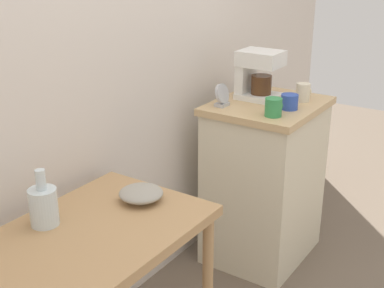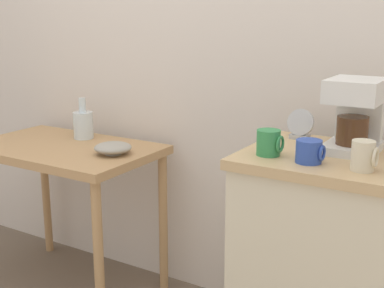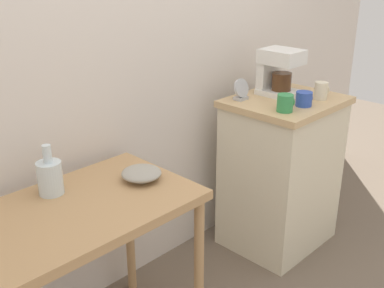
% 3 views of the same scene
% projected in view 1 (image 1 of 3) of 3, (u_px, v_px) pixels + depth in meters
% --- Properties ---
extents(back_wall, '(4.40, 0.10, 2.80)m').
position_uv_depth(back_wall, '(120.00, 15.00, 2.31)').
color(back_wall, silver).
rests_on(back_wall, ground_plane).
extents(wooden_table, '(0.91, 0.57, 0.76)m').
position_uv_depth(wooden_table, '(85.00, 260.00, 1.83)').
color(wooden_table, tan).
rests_on(wooden_table, ground_plane).
extents(kitchen_counter, '(0.62, 0.52, 0.91)m').
position_uv_depth(kitchen_counter, '(264.00, 181.00, 2.93)').
color(kitchen_counter, beige).
rests_on(kitchen_counter, ground_plane).
extents(bowl_stoneware, '(0.17, 0.17, 0.06)m').
position_uv_depth(bowl_stoneware, '(141.00, 193.00, 2.03)').
color(bowl_stoneware, '#9E998C').
rests_on(bowl_stoneware, wooden_table).
extents(glass_carafe_vase, '(0.10, 0.10, 0.21)m').
position_uv_depth(glass_carafe_vase, '(44.00, 205.00, 1.84)').
color(glass_carafe_vase, silver).
rests_on(glass_carafe_vase, wooden_table).
extents(coffee_maker, '(0.18, 0.22, 0.26)m').
position_uv_depth(coffee_maker, '(256.00, 73.00, 2.79)').
color(coffee_maker, white).
rests_on(coffee_maker, kitchen_counter).
extents(mug_small_cream, '(0.08, 0.07, 0.10)m').
position_uv_depth(mug_small_cream, '(303.00, 92.00, 2.78)').
color(mug_small_cream, beige).
rests_on(mug_small_cream, kitchen_counter).
extents(mug_tall_green, '(0.09, 0.08, 0.09)m').
position_uv_depth(mug_tall_green, '(274.00, 107.00, 2.53)').
color(mug_tall_green, '#338C4C').
rests_on(mug_tall_green, kitchen_counter).
extents(mug_blue, '(0.09, 0.09, 0.08)m').
position_uv_depth(mug_blue, '(290.00, 102.00, 2.64)').
color(mug_blue, '#2D4CAD').
rests_on(mug_blue, kitchen_counter).
extents(table_clock, '(0.11, 0.05, 0.12)m').
position_uv_depth(table_clock, '(222.00, 96.00, 2.69)').
color(table_clock, '#B2B5BA').
rests_on(table_clock, kitchen_counter).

